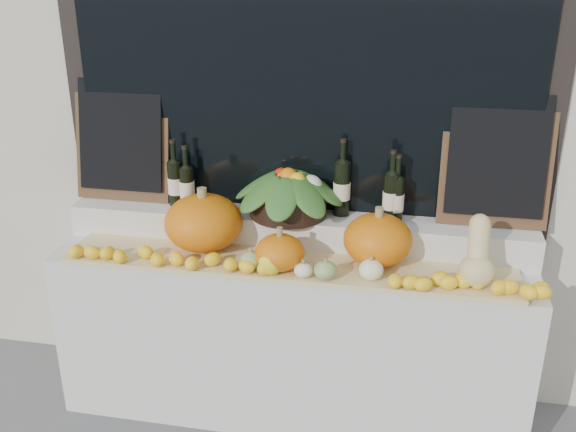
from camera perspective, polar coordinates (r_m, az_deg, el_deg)
The scene contains 17 objects.
display_sill at distance 3.31m, azimuth 0.25°, elevation -10.46°, with size 2.30×0.55×0.88m, color silver.
rear_tier at distance 3.19m, azimuth 0.77°, elevation -1.14°, with size 2.30×0.25×0.16m, color silver.
straw_bedding at distance 2.98m, azimuth -0.18°, elevation -4.41°, with size 2.10×0.32×0.03m, color tan.
pumpkin_left at distance 3.09m, azimuth -7.52°, elevation -0.58°, with size 0.37×0.37×0.27m, color orange.
pumpkin_right at distance 2.95m, azimuth 7.98°, elevation -2.10°, with size 0.31×0.31×0.24m, color orange.
pumpkin_center at distance 2.88m, azimuth -0.73°, elevation -3.25°, with size 0.22×0.22×0.16m, color orange.
butternut_squash at distance 2.86m, azimuth 16.51°, elevation -3.57°, with size 0.15×0.21×0.29m.
decorative_gourds at distance 2.84m, azimuth 1.32°, elevation -4.43°, with size 0.64×0.15×0.14m.
lemon_heap at distance 2.86m, azimuth -0.61°, elevation -4.60°, with size 2.20×0.16×0.06m, color yellow, non-canonical shape.
produce_bowl at distance 3.11m, azimuth 0.03°, elevation 2.21°, with size 0.57×0.57×0.25m.
wine_bottle_far_left at distance 3.28m, azimuth -9.99°, elevation 2.94°, with size 0.08×0.08×0.34m.
wine_bottle_near_left at distance 3.26m, azimuth -8.97°, elevation 2.64°, with size 0.08×0.08×0.32m.
wine_bottle_tall at distance 3.12m, azimuth 4.81°, elevation 2.52°, with size 0.08×0.08×0.38m.
wine_bottle_near_right at distance 3.06m, azimuth 9.12°, elevation 1.69°, with size 0.08×0.08×0.36m.
wine_bottle_far_right at distance 3.07m, azimuth 9.57°, elevation 1.51°, with size 0.08×0.08×0.33m.
chalkboard_left at distance 3.39m, azimuth -14.60°, elevation 6.73°, with size 0.50×0.14×0.61m.
chalkboard_right at distance 3.10m, azimuth 18.09°, elevation 4.87°, with size 0.50×0.14×0.61m.
Camera 1 is at (0.52, -1.20, 2.24)m, focal length 40.00 mm.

